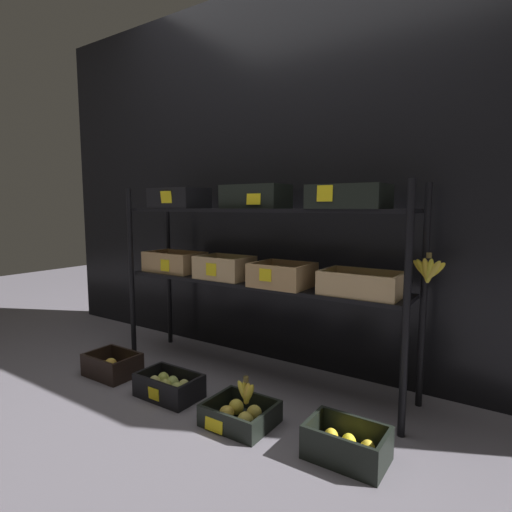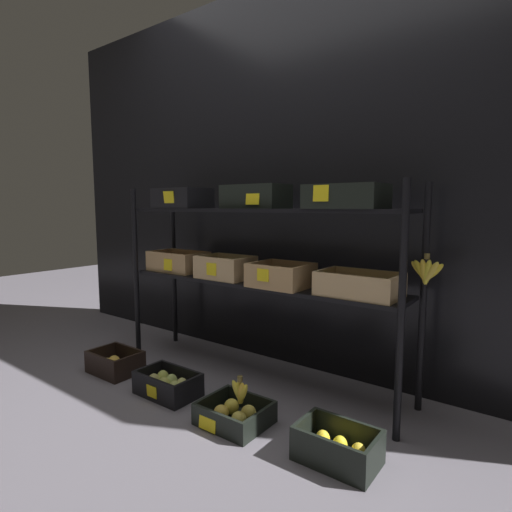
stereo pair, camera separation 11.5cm
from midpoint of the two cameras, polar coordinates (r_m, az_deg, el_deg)
The scene contains 8 objects.
ground_plane at distance 2.50m, azimuth -1.37°, elevation -16.46°, with size 10.00×10.00×0.00m, color slate.
storefront_wall at distance 2.61m, azimuth 3.27°, elevation 10.80°, with size 4.14×0.12×2.34m, color black.
display_rack at distance 2.29m, azimuth -1.42°, elevation 1.09°, with size 1.88×0.36×1.11m.
crate_ground_apple_gold at distance 2.67m, azimuth -20.54°, elevation -14.24°, with size 0.30×0.22×0.13m.
crate_ground_pear at distance 2.31m, azimuth -13.43°, elevation -17.29°, with size 0.33×0.21×0.12m.
crate_ground_center_apple_gold at distance 2.02m, azimuth -3.95°, elevation -21.20°, with size 0.30×0.26×0.10m.
crate_ground_lemon at distance 1.80m, azimuth 10.50°, elevation -24.57°, with size 0.31×0.20×0.14m.
banana_bunch_loose at distance 1.95m, azimuth -3.15°, elevation -18.43°, with size 0.11×0.04×0.13m.
Camera 1 is at (1.28, -1.91, 0.99)m, focal length 28.77 mm.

